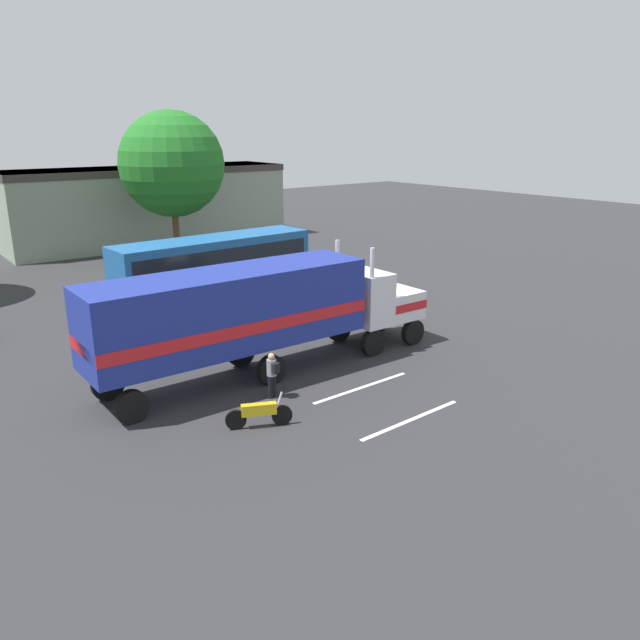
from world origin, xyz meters
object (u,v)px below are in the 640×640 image
Objects in this scene: semi_truck at (256,310)px; tree_center at (172,164)px; motorcycle at (259,413)px; parked_bus at (214,262)px; person_bystander at (272,374)px.

tree_center is at bearing 71.10° from semi_truck.
parked_bus is at bearing 65.37° from motorcycle.
semi_truck is at bearing -108.90° from tree_center.
motorcycle is at bearing -122.73° from semi_truck.
person_bystander is (-0.81, -2.14, -1.63)m from semi_truck.
parked_bus is at bearing -106.45° from tree_center.
motorcycle is at bearing -111.14° from tree_center.
parked_bus is 15.70m from motorcycle.
parked_bus is (4.11, 10.46, -0.46)m from semi_truck.
parked_bus is 5.69× the size of motorcycle.
motorcycle is 0.19× the size of tree_center.
semi_truck is 8.74× the size of person_bystander.
tree_center is at bearing 70.93° from person_bystander.
person_bystander is at bearing -111.31° from parked_bus.
tree_center reaches higher than semi_truck.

